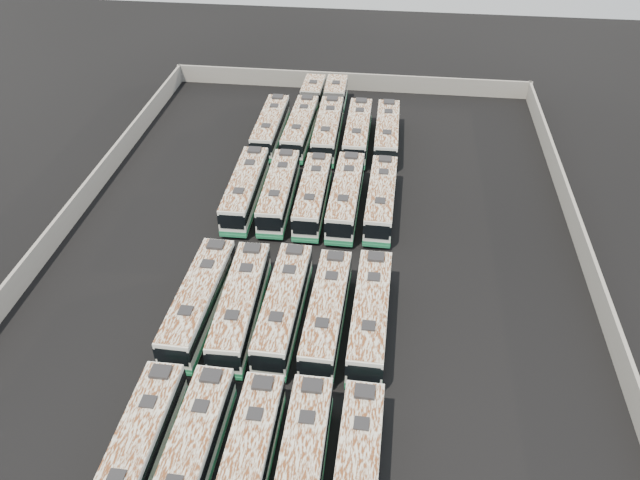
% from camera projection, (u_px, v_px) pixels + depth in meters
% --- Properties ---
extents(ground, '(140.00, 140.00, 0.00)m').
position_uv_depth(ground, '(312.00, 268.00, 51.47)').
color(ground, black).
rests_on(ground, ground).
extents(perimeter_wall, '(45.20, 73.20, 2.20)m').
position_uv_depth(perimeter_wall, '(312.00, 258.00, 50.80)').
color(perimeter_wall, gray).
rests_on(perimeter_wall, ground).
extents(bus_front_far_left, '(2.43, 11.37, 3.20)m').
position_uv_depth(bus_front_far_left, '(137.00, 452.00, 35.76)').
color(bus_front_far_left, silver).
rests_on(bus_front_far_left, ground).
extents(bus_front_left, '(2.56, 11.43, 3.21)m').
position_uv_depth(bus_front_left, '(191.00, 457.00, 35.49)').
color(bus_front_left, silver).
rests_on(bus_front_left, ground).
extents(bus_front_center, '(2.48, 11.39, 3.20)m').
position_uv_depth(bus_front_center, '(247.00, 466.00, 35.05)').
color(bus_front_center, silver).
rests_on(bus_front_center, ground).
extents(bus_front_right, '(2.46, 11.46, 3.23)m').
position_uv_depth(bus_front_right, '(301.00, 470.00, 34.84)').
color(bus_front_right, silver).
rests_on(bus_front_right, ground).
extents(bus_front_far_right, '(2.58, 11.43, 3.21)m').
position_uv_depth(bus_front_far_right, '(357.00, 476.00, 34.52)').
color(bus_front_far_right, silver).
rests_on(bus_front_far_right, ground).
extents(bus_midfront_far_left, '(2.78, 11.83, 3.32)m').
position_uv_depth(bus_midfront_far_left, '(199.00, 301.00, 45.83)').
color(bus_midfront_far_left, silver).
rests_on(bus_midfront_far_left, ground).
extents(bus_midfront_left, '(2.75, 11.74, 3.29)m').
position_uv_depth(bus_midfront_left, '(241.00, 305.00, 45.50)').
color(bus_midfront_left, silver).
rests_on(bus_midfront_left, ground).
extents(bus_midfront_center, '(2.66, 11.73, 3.29)m').
position_uv_depth(bus_midfront_center, '(284.00, 307.00, 45.36)').
color(bus_midfront_center, silver).
rests_on(bus_midfront_center, ground).
extents(bus_midfront_right, '(2.66, 11.47, 3.22)m').
position_uv_depth(bus_midfront_right, '(327.00, 312.00, 44.92)').
color(bus_midfront_right, silver).
rests_on(bus_midfront_right, ground).
extents(bus_midfront_far_right, '(2.65, 11.71, 3.29)m').
position_uv_depth(bus_midfront_far_right, '(370.00, 315.00, 44.67)').
color(bus_midfront_far_right, silver).
rests_on(bus_midfront_far_right, ground).
extents(bus_midback_far_left, '(2.64, 11.62, 3.26)m').
position_uv_depth(bus_midback_far_left, '(245.00, 189.00, 58.09)').
color(bus_midback_far_left, silver).
rests_on(bus_midback_far_left, ground).
extents(bus_midback_left, '(2.64, 11.44, 3.21)m').
position_uv_depth(bus_midback_left, '(279.00, 191.00, 57.83)').
color(bus_midback_left, silver).
rests_on(bus_midback_left, ground).
extents(bus_midback_center, '(2.48, 11.28, 3.17)m').
position_uv_depth(bus_midback_center, '(313.00, 195.00, 57.37)').
color(bus_midback_center, silver).
rests_on(bus_midback_center, ground).
extents(bus_midback_right, '(2.62, 11.75, 3.30)m').
position_uv_depth(bus_midback_right, '(346.00, 196.00, 57.11)').
color(bus_midback_right, silver).
rests_on(bus_midback_right, ground).
extents(bus_midback_far_right, '(2.60, 11.39, 3.20)m').
position_uv_depth(bus_midback_far_right, '(381.00, 198.00, 56.87)').
color(bus_midback_far_right, silver).
rests_on(bus_midback_far_right, ground).
extents(bus_back_far_left, '(2.42, 11.28, 3.18)m').
position_uv_depth(bus_back_far_left, '(271.00, 127.00, 68.31)').
color(bus_back_far_left, silver).
rests_on(bus_back_far_left, ground).
extents(bus_back_left, '(2.72, 17.76, 3.21)m').
position_uv_depth(bus_back_left, '(305.00, 116.00, 70.47)').
color(bus_back_left, silver).
rests_on(bus_back_left, ground).
extents(bus_back_center, '(2.69, 18.13, 3.28)m').
position_uv_depth(bus_back_center, '(331.00, 117.00, 70.06)').
color(bus_back_center, silver).
rests_on(bus_back_center, ground).
extents(bus_back_right, '(2.47, 11.54, 3.25)m').
position_uv_depth(bus_back_right, '(358.00, 132.00, 67.26)').
color(bus_back_right, silver).
rests_on(bus_back_right, ground).
extents(bus_back_far_right, '(2.48, 11.40, 3.21)m').
position_uv_depth(bus_back_far_right, '(387.00, 133.00, 67.09)').
color(bus_back_far_right, silver).
rests_on(bus_back_far_right, ground).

